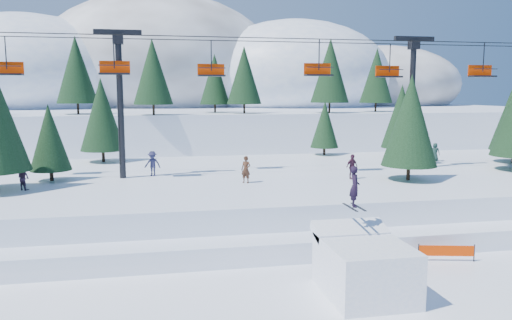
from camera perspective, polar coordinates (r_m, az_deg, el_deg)
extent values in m
plane|color=white|center=(20.99, 8.06, -16.34)|extent=(160.00, 160.00, 0.00)
cube|color=white|center=(37.35, -0.95, -3.49)|extent=(70.00, 22.00, 2.50)
cube|color=white|center=(28.01, 2.68, -8.83)|extent=(70.00, 6.00, 1.10)
cube|color=white|center=(86.48, -6.79, 4.04)|extent=(110.00, 60.00, 6.00)
ellipsoid|color=white|center=(92.67, -24.83, 8.86)|extent=(36.00, 32.40, 19.80)
ellipsoid|color=#605B59|center=(96.18, -10.97, 10.45)|extent=(44.00, 39.60, 26.40)
ellipsoid|color=white|center=(91.43, 4.51, 9.56)|extent=(34.00, 30.60, 19.72)
ellipsoid|color=#605B59|center=(104.03, 14.39, 8.41)|extent=(30.00, 27.00, 15.00)
cylinder|color=black|center=(57.19, -11.62, 5.66)|extent=(0.26, 0.26, 1.18)
cone|color=#1B3C21|center=(57.20, -11.74, 9.87)|extent=(4.38, 4.38, 7.24)
cylinder|color=black|center=(60.67, -1.36, 5.90)|extent=(0.26, 0.26, 1.12)
cone|color=#1B3C21|center=(60.67, -1.37, 9.69)|extent=(4.18, 4.18, 6.91)
cylinder|color=black|center=(62.52, 8.39, 5.94)|extent=(0.26, 0.26, 1.27)
cone|color=#1B3C21|center=(62.55, 8.47, 10.09)|extent=(4.71, 4.71, 7.78)
cylinder|color=black|center=(61.84, -19.67, 5.55)|extent=(0.26, 0.26, 1.25)
cone|color=#1B3C21|center=(61.87, -19.86, 9.69)|extent=(4.66, 4.66, 7.70)
cylinder|color=black|center=(67.80, 13.50, 5.90)|extent=(0.26, 0.26, 1.15)
cone|color=#1B3C21|center=(67.81, 13.61, 9.37)|extent=(4.28, 4.28, 7.07)
cylinder|color=black|center=(63.54, -4.71, 5.91)|extent=(0.26, 0.26, 1.02)
cone|color=#1B3C21|center=(63.52, -4.75, 9.20)|extent=(3.79, 3.79, 6.27)
cube|color=white|center=(22.04, 12.34, -12.08)|extent=(3.35, 4.14, 2.26)
cube|color=white|center=(23.24, 10.69, -7.92)|extent=(3.35, 1.45, 0.81)
imported|color=black|center=(22.65, 11.21, -3.00)|extent=(0.59, 0.75, 1.84)
cube|color=black|center=(22.77, 10.68, -5.33)|extent=(0.11, 1.65, 0.03)
cube|color=black|center=(22.92, 11.62, -5.27)|extent=(0.11, 1.65, 0.03)
cylinder|color=black|center=(36.18, -15.23, 5.84)|extent=(0.44, 0.44, 10.00)
cube|color=black|center=(36.39, -15.53, 13.89)|extent=(3.20, 0.35, 0.35)
cube|color=black|center=(36.34, -15.50, 13.19)|extent=(0.70, 0.70, 0.70)
cylinder|color=black|center=(40.97, 17.33, 5.96)|extent=(0.44, 0.44, 10.00)
cube|color=black|center=(41.16, 17.63, 13.07)|extent=(3.20, 0.35, 0.35)
cube|color=black|center=(41.11, 17.60, 12.45)|extent=(0.70, 0.70, 0.70)
cylinder|color=black|center=(36.06, 2.57, 13.74)|extent=(46.00, 0.06, 0.06)
cylinder|color=black|center=(38.39, 1.71, 13.38)|extent=(46.00, 0.06, 0.06)
cylinder|color=black|center=(38.71, -26.69, 10.89)|extent=(0.08, 0.08, 2.20)
cube|color=black|center=(38.64, -26.56, 8.75)|extent=(2.00, 0.75, 0.12)
cube|color=#D93100|center=(39.02, -26.45, 9.40)|extent=(2.00, 0.10, 0.85)
cylinder|color=black|center=(38.32, -26.75, 9.58)|extent=(2.00, 0.06, 0.06)
cylinder|color=black|center=(35.08, -15.95, 11.82)|extent=(0.08, 0.08, 2.20)
cube|color=black|center=(35.00, -15.86, 9.45)|extent=(2.00, 0.75, 0.12)
cube|color=#D93100|center=(35.40, -15.83, 10.16)|extent=(2.00, 0.10, 0.85)
cylinder|color=black|center=(34.68, -15.94, 10.38)|extent=(2.00, 0.06, 0.06)
cylinder|color=black|center=(37.57, -5.13, 11.79)|extent=(0.08, 0.08, 2.20)
cube|color=black|center=(37.49, -5.10, 9.58)|extent=(2.00, 0.75, 0.12)
cube|color=#D93100|center=(37.89, -5.17, 10.24)|extent=(2.00, 0.10, 0.85)
cylinder|color=black|center=(37.17, -5.06, 10.45)|extent=(2.00, 0.06, 0.06)
cylinder|color=black|center=(36.78, 7.23, 11.85)|extent=(0.08, 0.08, 2.20)
cube|color=black|center=(36.71, 7.19, 9.59)|extent=(2.00, 0.75, 0.12)
cube|color=#D93100|center=(37.09, 7.01, 10.27)|extent=(2.00, 0.10, 0.85)
cylinder|color=black|center=(36.40, 7.38, 10.47)|extent=(2.00, 0.06, 0.06)
cylinder|color=black|center=(41.49, 15.06, 11.18)|extent=(0.08, 0.08, 2.20)
cube|color=black|center=(41.42, 14.99, 9.18)|extent=(2.00, 0.75, 0.12)
cube|color=#D93100|center=(41.78, 14.78, 9.79)|extent=(2.00, 0.10, 0.85)
cylinder|color=black|center=(41.13, 15.23, 9.95)|extent=(2.00, 0.06, 0.06)
cylinder|color=black|center=(42.76, 24.58, 10.64)|extent=(0.08, 0.08, 2.20)
cube|color=black|center=(42.70, 24.47, 8.70)|extent=(2.00, 0.75, 0.12)
cube|color=#D93100|center=(43.02, 24.21, 9.30)|extent=(2.00, 0.10, 0.85)
cylinder|color=black|center=(42.43, 24.79, 9.44)|extent=(2.00, 0.06, 0.06)
cylinder|color=black|center=(48.26, 16.12, 0.84)|extent=(0.26, 0.26, 0.95)
cone|color=#1B3C21|center=(47.98, 16.27, 4.84)|extent=(3.51, 3.51, 5.81)
cylinder|color=black|center=(45.49, -17.05, 0.44)|extent=(0.26, 0.26, 1.02)
cone|color=#1B3C21|center=(45.19, -17.23, 5.02)|extent=(3.78, 3.78, 6.26)
cylinder|color=black|center=(48.77, 7.80, 1.01)|extent=(0.26, 0.26, 0.73)
cone|color=#1B3C21|center=(48.54, 7.86, 4.06)|extent=(2.70, 2.70, 4.47)
cylinder|color=black|center=(36.97, -22.33, -1.65)|extent=(0.26, 0.26, 0.74)
cone|color=#1B3C21|center=(36.66, -22.54, 2.41)|extent=(2.74, 2.74, 4.53)
cylinder|color=black|center=(36.07, 17.00, -1.40)|extent=(0.26, 0.26, 1.01)
cone|color=#1B3C21|center=(35.69, 17.23, 4.34)|extent=(3.77, 3.77, 6.23)
imported|color=#322136|center=(34.11, -25.05, -1.87)|extent=(0.94, 0.90, 1.53)
imported|color=#401D30|center=(35.50, 10.92, -0.75)|extent=(1.11, 0.80, 1.75)
imported|color=#252546|center=(36.83, -11.74, -0.41)|extent=(1.32, 0.99, 1.82)
imported|color=#18312B|center=(46.52, 19.78, 0.85)|extent=(0.95, 0.87, 1.62)
imported|color=#422618|center=(33.35, -1.16, -1.10)|extent=(0.79, 0.74, 1.81)
cylinder|color=black|center=(27.10, 18.07, -10.01)|extent=(0.06, 0.06, 0.90)
cylinder|color=black|center=(27.99, 23.67, -9.71)|extent=(0.06, 0.06, 0.90)
cube|color=#D93100|center=(27.49, 20.92, -9.67)|extent=(2.74, 0.67, 0.55)
cylinder|color=black|center=(30.22, 19.14, -8.21)|extent=(0.06, 0.06, 0.90)
cylinder|color=black|center=(30.84, 24.32, -8.16)|extent=(0.06, 0.06, 0.90)
cube|color=#D93100|center=(30.47, 21.76, -8.01)|extent=(2.64, 1.00, 0.55)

